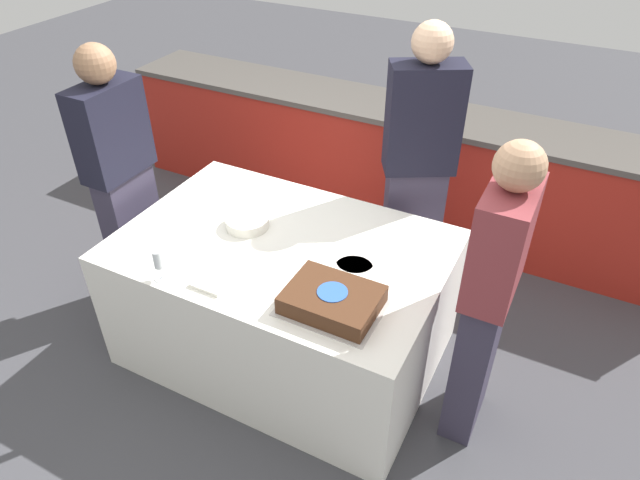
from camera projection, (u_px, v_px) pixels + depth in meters
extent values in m
plane|color=#424247|center=(287.00, 347.00, 3.45)|extent=(14.00, 14.00, 0.00)
cube|color=#A82319|center=(393.00, 165.00, 4.37)|extent=(4.40, 0.55, 0.88)
cube|color=#4C4742|center=(398.00, 109.00, 4.10)|extent=(4.40, 0.58, 0.04)
cube|color=white|center=(285.00, 299.00, 3.22)|extent=(1.71, 1.16, 0.78)
cube|color=#B7B2AD|center=(332.00, 307.00, 2.59)|extent=(0.46, 0.35, 0.00)
cube|color=#472816|center=(332.00, 299.00, 2.57)|extent=(0.42, 0.31, 0.09)
cylinder|color=#2D5BB7|center=(332.00, 292.00, 2.54)|extent=(0.14, 0.14, 0.00)
cylinder|color=white|center=(247.00, 222.00, 3.10)|extent=(0.24, 0.24, 0.06)
cylinder|color=white|center=(162.00, 278.00, 2.76)|extent=(0.07, 0.07, 0.00)
cylinder|color=white|center=(161.00, 272.00, 2.74)|extent=(0.01, 0.01, 0.07)
cylinder|color=white|center=(158.00, 259.00, 2.69)|extent=(0.05, 0.05, 0.09)
cylinder|color=white|center=(354.00, 268.00, 2.82)|extent=(0.19, 0.19, 0.00)
cylinder|color=white|center=(355.00, 261.00, 2.86)|extent=(0.19, 0.19, 0.00)
cube|color=white|center=(209.00, 285.00, 2.71)|extent=(0.17, 0.10, 0.02)
cube|color=#383347|center=(410.00, 235.00, 3.58)|extent=(0.38, 0.31, 0.94)
cube|color=black|center=(424.00, 119.00, 3.11)|extent=(0.45, 0.37, 0.62)
sphere|color=#D8AD89|center=(432.00, 42.00, 2.87)|extent=(0.22, 0.22, 0.22)
cube|color=#383347|center=(136.00, 237.00, 3.57)|extent=(0.16, 0.35, 0.92)
cube|color=black|center=(111.00, 130.00, 3.14)|extent=(0.20, 0.42, 0.53)
sphere|color=#936B4C|center=(95.00, 64.00, 2.92)|extent=(0.21, 0.21, 0.21)
cube|color=#383347|center=(475.00, 359.00, 2.79)|extent=(0.16, 0.35, 0.89)
cube|color=brown|center=(502.00, 243.00, 2.37)|extent=(0.20, 0.41, 0.52)
sphere|color=tan|center=(520.00, 166.00, 2.16)|extent=(0.20, 0.20, 0.20)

